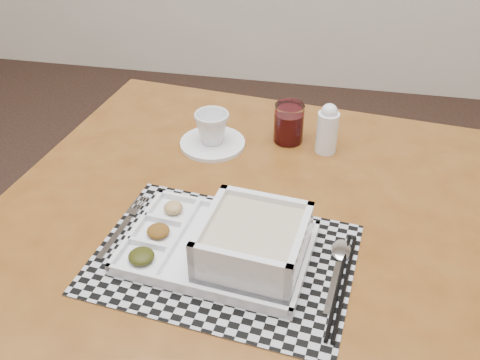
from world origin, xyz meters
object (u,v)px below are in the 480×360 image
cup (212,128)px  dining_table (240,241)px  serving_tray (241,245)px  juice_glass (289,125)px  creamer_bottle (327,129)px

cup → dining_table: bearing=-45.5°
serving_tray → juice_glass: 0.41m
serving_tray → cup: size_ratio=4.35×
creamer_bottle → juice_glass: bearing=163.1°
dining_table → juice_glass: (0.06, 0.28, 0.12)m
serving_tray → juice_glass: size_ratio=3.69×
cup → juice_glass: juice_glass is taller
dining_table → cup: bearing=115.5°
cup → creamer_bottle: size_ratio=0.66×
cup → juice_glass: bearing=36.9°
dining_table → creamer_bottle: size_ratio=8.91×
dining_table → cup: cup is taller
serving_tray → cup: (-0.14, 0.36, 0.01)m
dining_table → cup: size_ratio=13.42×
juice_glass → cup: bearing=-162.1°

